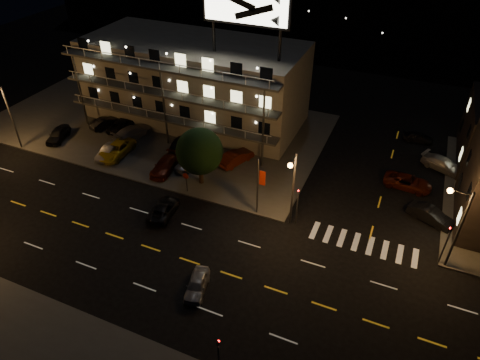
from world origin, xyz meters
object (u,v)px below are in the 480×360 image
at_px(tree, 199,152).
at_px(side_car_0, 431,215).
at_px(road_car_west, 164,209).
at_px(lot_car_4, 189,162).
at_px(lot_car_7, 133,132).
at_px(road_car_east, 197,284).
at_px(lot_car_2, 116,150).

height_order(tree, side_car_0, tree).
bearing_deg(side_car_0, road_car_west, 134.19).
distance_m(lot_car_4, road_car_west, 8.27).
bearing_deg(side_car_0, tree, 121.32).
bearing_deg(side_car_0, lot_car_7, 110.24).
relative_size(side_car_0, road_car_east, 1.18).
relative_size(lot_car_2, lot_car_7, 1.00).
distance_m(lot_car_7, road_car_west, 15.94).
bearing_deg(side_car_0, lot_car_4, 115.87).
relative_size(lot_car_2, road_car_east, 1.43).
xyz_separation_m(side_car_0, road_car_east, (-16.75, -16.44, -0.09)).
bearing_deg(road_car_west, side_car_0, -165.85).
distance_m(lot_car_4, lot_car_7, 10.20).
distance_m(lot_car_4, road_car_east, 17.73).
xyz_separation_m(tree, lot_car_2, (-11.73, 0.91, -3.10)).
distance_m(lot_car_7, road_car_east, 26.25).
bearing_deg(side_car_0, road_car_east, 157.57).
height_order(road_car_east, road_car_west, road_car_east).
height_order(lot_car_7, road_car_west, lot_car_7).
bearing_deg(tree, lot_car_4, 141.60).
xyz_separation_m(tree, road_car_west, (-1.00, -5.99, -3.37)).
relative_size(lot_car_7, road_car_east, 1.43).
bearing_deg(lot_car_2, road_car_west, -34.06).
distance_m(tree, road_car_east, 14.99).
relative_size(tree, lot_car_2, 1.22).
bearing_deg(lot_car_4, road_car_east, -49.49).
relative_size(tree, side_car_0, 1.48).
xyz_separation_m(lot_car_2, lot_car_7, (-0.66, 4.24, 0.04)).
bearing_deg(lot_car_2, side_car_0, 2.66).
distance_m(lot_car_2, road_car_east, 22.98).
bearing_deg(tree, road_car_west, -99.43).
height_order(lot_car_2, lot_car_4, lot_car_2).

